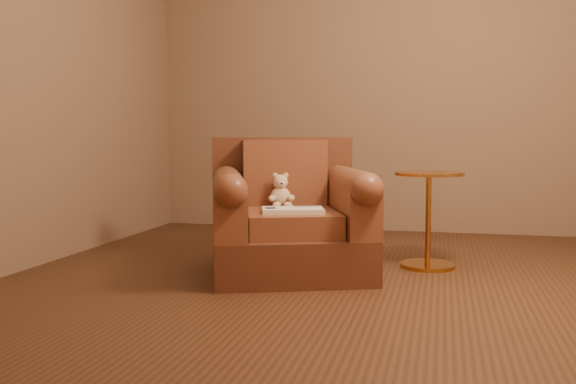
# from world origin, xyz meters

# --- Properties ---
(floor) EXTENTS (4.00, 4.00, 0.00)m
(floor) POSITION_xyz_m (0.00, 0.00, 0.00)
(floor) COLOR #4C2C1A
(floor) RESTS_ON ground
(armchair) EXTENTS (1.19, 1.16, 0.84)m
(armchair) POSITION_xyz_m (-0.34, 0.07, 0.33)
(armchair) COLOR #572E1D
(armchair) RESTS_ON floor
(teddy_bear) EXTENTS (0.16, 0.19, 0.22)m
(teddy_bear) POSITION_xyz_m (-0.41, 0.13, 0.49)
(teddy_bear) COLOR beige
(teddy_bear) RESTS_ON armchair
(guidebook) EXTENTS (0.41, 0.32, 0.03)m
(guidebook) POSITION_xyz_m (-0.27, -0.11, 0.42)
(guidebook) COLOR beige
(guidebook) RESTS_ON armchair
(side_table) EXTENTS (0.44, 0.44, 0.62)m
(side_table) POSITION_xyz_m (0.50, 0.44, 0.34)
(side_table) COLOR #BD8134
(side_table) RESTS_ON floor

